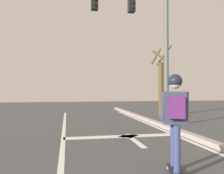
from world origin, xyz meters
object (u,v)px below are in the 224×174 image
at_px(skater, 175,110).
at_px(traffic_signal_mast, 140,27).
at_px(roadside_tree, 161,85).
at_px(skateboard, 175,171).

xyz_separation_m(skater, traffic_signal_mast, (0.92, 4.85, 2.71)).
height_order(skater, roadside_tree, roadside_tree).
xyz_separation_m(skateboard, roadside_tree, (3.28, 8.44, 1.65)).
bearing_deg(skateboard, roadside_tree, 68.76).
distance_m(skateboard, roadside_tree, 9.21).
distance_m(traffic_signal_mast, roadside_tree, 4.79).
relative_size(skateboard, roadside_tree, 0.20).
distance_m(skateboard, skater, 1.02).
height_order(skateboard, roadside_tree, roadside_tree).
xyz_separation_m(skater, roadside_tree, (3.29, 8.46, 0.62)).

